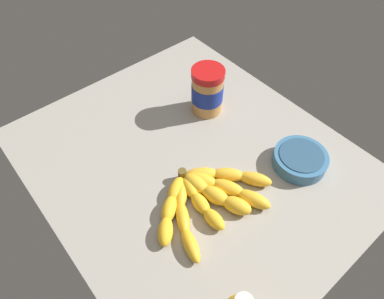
{
  "coord_description": "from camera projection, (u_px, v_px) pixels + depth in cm",
  "views": [
    {
      "loc": [
        -41.14,
        34.57,
        68.61
      ],
      "look_at": [
        -1.11,
        0.95,
        5.36
      ],
      "focal_mm": 32.32,
      "sensor_mm": 36.0,
      "label": 1
    }
  ],
  "objects": [
    {
      "name": "ground_plane",
      "position": [
        192.0,
        164.0,
        0.89
      ],
      "size": [
        83.61,
        71.35,
        4.74
      ],
      "primitive_type": "cube",
      "color": "gray"
    },
    {
      "name": "peanut_butter_jar",
      "position": [
        207.0,
        91.0,
        0.93
      ],
      "size": [
        8.9,
        8.9,
        13.59
      ],
      "color": "#BF8442",
      "rests_on": "ground_plane"
    },
    {
      "name": "small_bowl",
      "position": [
        300.0,
        159.0,
        0.85
      ],
      "size": [
        13.18,
        13.18,
        3.75
      ],
      "color": "teal",
      "rests_on": "ground_plane"
    },
    {
      "name": "banana_bunch",
      "position": [
        207.0,
        196.0,
        0.78
      ],
      "size": [
        20.87,
        31.19,
        3.71
      ],
      "color": "gold",
      "rests_on": "ground_plane"
    }
  ]
}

